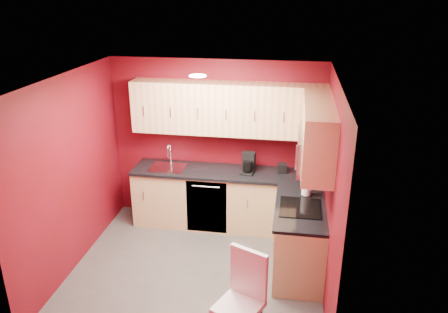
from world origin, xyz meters
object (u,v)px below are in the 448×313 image
(napkin_holder, at_px, (282,168))
(paper_towel, at_px, (307,185))
(microwave, at_px, (314,152))
(dining_chair, at_px, (239,302))
(coffee_maker, at_px, (248,163))
(sink, at_px, (168,165))

(napkin_holder, xyz_separation_m, paper_towel, (0.34, -0.70, 0.07))
(microwave, xyz_separation_m, dining_chair, (-0.69, -1.37, -1.15))
(microwave, xyz_separation_m, coffee_maker, (-0.88, 0.97, -0.60))
(sink, height_order, napkin_holder, sink)
(coffee_maker, bearing_deg, paper_towel, -25.46)
(paper_towel, xyz_separation_m, dining_chair, (-0.65, -1.74, -0.53))
(microwave, distance_m, coffee_maker, 1.44)
(paper_towel, bearing_deg, sink, 162.99)
(paper_towel, bearing_deg, napkin_holder, 115.77)
(coffee_maker, bearing_deg, microwave, -37.97)
(microwave, height_order, coffee_maker, microwave)
(microwave, bearing_deg, napkin_holder, 109.39)
(napkin_holder, bearing_deg, paper_towel, -64.23)
(coffee_maker, xyz_separation_m, dining_chair, (0.18, -2.33, -0.55))
(dining_chair, bearing_deg, coffee_maker, 119.15)
(microwave, height_order, sink, microwave)
(napkin_holder, height_order, paper_towel, paper_towel)
(paper_towel, relative_size, dining_chair, 0.27)
(coffee_maker, distance_m, paper_towel, 1.03)
(coffee_maker, height_order, paper_towel, coffee_maker)
(microwave, relative_size, napkin_holder, 5.70)
(paper_towel, height_order, dining_chair, paper_towel)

